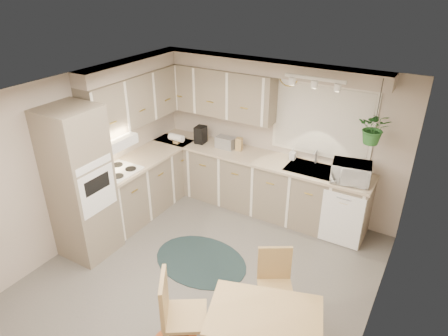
% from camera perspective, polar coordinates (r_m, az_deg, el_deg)
% --- Properties ---
extents(floor, '(4.20, 4.20, 0.00)m').
position_cam_1_polar(floor, '(5.39, -2.67, -14.95)').
color(floor, '#635E57').
rests_on(floor, ground).
extents(ceiling, '(4.20, 4.20, 0.00)m').
position_cam_1_polar(ceiling, '(4.19, -3.37, 10.28)').
color(ceiling, white).
rests_on(ceiling, wall_back).
extents(wall_back, '(4.00, 0.04, 2.40)m').
position_cam_1_polar(wall_back, '(6.35, 7.47, 4.49)').
color(wall_back, '#B8A998').
rests_on(wall_back, floor).
extents(wall_front, '(4.00, 0.04, 2.40)m').
position_cam_1_polar(wall_front, '(3.51, -23.24, -18.98)').
color(wall_front, '#B8A998').
rests_on(wall_front, floor).
extents(wall_left, '(0.04, 4.20, 2.40)m').
position_cam_1_polar(wall_left, '(5.91, -19.45, 1.34)').
color(wall_left, '#B8A998').
rests_on(wall_left, floor).
extents(wall_right, '(0.04, 4.20, 2.40)m').
position_cam_1_polar(wall_right, '(4.11, 21.51, -10.95)').
color(wall_right, '#B8A998').
rests_on(wall_right, floor).
extents(base_cab_left, '(0.60, 1.85, 0.90)m').
position_cam_1_polar(base_cab_left, '(6.57, -11.10, -2.26)').
color(base_cab_left, gray).
rests_on(base_cab_left, floor).
extents(base_cab_back, '(3.60, 0.60, 0.90)m').
position_cam_1_polar(base_cab_back, '(6.50, 4.40, -2.14)').
color(base_cab_back, gray).
rests_on(base_cab_back, floor).
extents(counter_left, '(0.64, 1.89, 0.04)m').
position_cam_1_polar(counter_left, '(6.35, -11.40, 1.43)').
color(counter_left, '#C9B492').
rests_on(counter_left, base_cab_left).
extents(counter_back, '(3.64, 0.64, 0.04)m').
position_cam_1_polar(counter_back, '(6.28, 4.51, 1.58)').
color(counter_back, '#C9B492').
rests_on(counter_back, base_cab_back).
extents(oven_stack, '(0.65, 0.65, 2.10)m').
position_cam_1_polar(oven_stack, '(5.53, -19.85, -2.25)').
color(oven_stack, gray).
rests_on(oven_stack, floor).
extents(wall_oven_face, '(0.02, 0.56, 0.58)m').
position_cam_1_polar(wall_oven_face, '(5.31, -17.57, -3.13)').
color(wall_oven_face, white).
rests_on(wall_oven_face, oven_stack).
extents(upper_cab_left, '(0.35, 2.00, 0.75)m').
position_cam_1_polar(upper_cab_left, '(6.20, -12.35, 9.70)').
color(upper_cab_left, gray).
rests_on(upper_cab_left, wall_left).
extents(upper_cab_back, '(2.00, 0.35, 0.75)m').
position_cam_1_polar(upper_cab_back, '(6.43, -1.16, 10.91)').
color(upper_cab_back, gray).
rests_on(upper_cab_back, wall_back).
extents(soffit_left, '(0.30, 2.00, 0.20)m').
position_cam_1_polar(soffit_left, '(6.10, -12.98, 13.98)').
color(soffit_left, '#B8A998').
rests_on(soffit_left, wall_left).
extents(soffit_back, '(3.60, 0.30, 0.20)m').
position_cam_1_polar(soffit_back, '(5.96, 5.70, 14.23)').
color(soffit_back, '#B8A998').
rests_on(soffit_back, wall_back).
extents(cooktop, '(0.52, 0.58, 0.02)m').
position_cam_1_polar(cooktop, '(5.97, -14.93, -0.44)').
color(cooktop, white).
rests_on(cooktop, counter_left).
extents(range_hood, '(0.40, 0.60, 0.14)m').
position_cam_1_polar(range_hood, '(5.80, -15.60, 3.60)').
color(range_hood, white).
rests_on(range_hood, upper_cab_left).
extents(window_blinds, '(1.40, 0.02, 1.00)m').
position_cam_1_polar(window_blinds, '(5.96, 13.78, 6.56)').
color(window_blinds, white).
rests_on(window_blinds, wall_back).
extents(window_frame, '(1.50, 0.02, 1.10)m').
position_cam_1_polar(window_frame, '(5.97, 13.81, 6.59)').
color(window_frame, white).
rests_on(window_frame, wall_back).
extents(sink, '(0.70, 0.48, 0.10)m').
position_cam_1_polar(sink, '(6.00, 12.26, -0.46)').
color(sink, '#A1A3A8').
rests_on(sink, counter_back).
extents(dishwasher_front, '(0.58, 0.02, 0.83)m').
position_cam_1_polar(dishwasher_front, '(5.85, 16.35, -7.17)').
color(dishwasher_front, white).
rests_on(dishwasher_front, base_cab_back).
extents(track_light_bar, '(0.80, 0.04, 0.04)m').
position_cam_1_polar(track_light_bar, '(5.28, 12.86, 12.36)').
color(track_light_bar, white).
rests_on(track_light_bar, ceiling).
extents(wall_clock, '(0.30, 0.03, 0.30)m').
position_cam_1_polar(wall_clock, '(5.97, 9.27, 12.83)').
color(wall_clock, gold).
rests_on(wall_clock, wall_back).
extents(chair_left, '(0.61, 0.61, 0.95)m').
position_cam_1_polar(chair_left, '(4.28, -5.52, -20.08)').
color(chair_left, tan).
rests_on(chair_left, floor).
extents(chair_back, '(0.55, 0.55, 0.85)m').
position_cam_1_polar(chair_back, '(4.62, 7.38, -16.71)').
color(chair_back, tan).
rests_on(chair_back, floor).
extents(braided_rug, '(1.40, 1.10, 0.01)m').
position_cam_1_polar(braided_rug, '(5.60, -3.34, -13.08)').
color(braided_rug, black).
rests_on(braided_rug, floor).
extents(microwave, '(0.56, 0.37, 0.35)m').
position_cam_1_polar(microwave, '(5.69, 17.71, -0.32)').
color(microwave, white).
rests_on(microwave, counter_back).
extents(soap_bottle, '(0.09, 0.19, 0.09)m').
position_cam_1_polar(soap_bottle, '(6.19, 9.75, 1.53)').
color(soap_bottle, white).
rests_on(soap_bottle, counter_back).
extents(hanging_plant, '(0.42, 0.46, 0.34)m').
position_cam_1_polar(hanging_plant, '(5.42, 20.62, 4.89)').
color(hanging_plant, '#276328').
rests_on(hanging_plant, ceiling).
extents(coffee_maker, '(0.18, 0.21, 0.28)m').
position_cam_1_polar(coffee_maker, '(6.69, -3.35, 4.79)').
color(coffee_maker, black).
rests_on(coffee_maker, counter_back).
extents(toaster, '(0.31, 0.18, 0.19)m').
position_cam_1_polar(toaster, '(6.49, 0.19, 3.67)').
color(toaster, '#A1A3A8').
rests_on(toaster, counter_back).
extents(knife_block, '(0.11, 0.11, 0.21)m').
position_cam_1_polar(knife_block, '(6.41, 2.18, 3.42)').
color(knife_block, tan).
rests_on(knife_block, counter_back).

